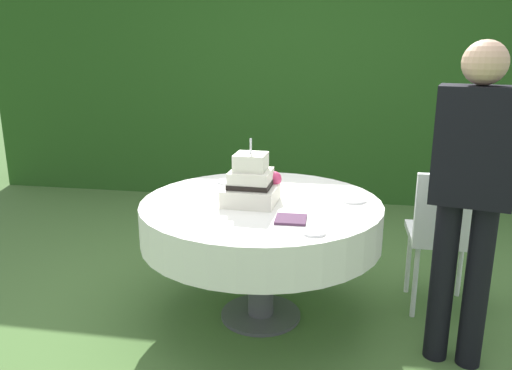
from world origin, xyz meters
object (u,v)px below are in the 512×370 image
object	(u,v)px
serving_plate_near	(228,182)
garden_chair	(446,229)
wedding_cake	(252,184)
serving_plate_right	(314,232)
serving_plate_left	(353,200)
standing_person	(471,187)
cake_table	(261,221)
napkin_stack	(291,219)
serving_plate_far	(262,184)

from	to	relation	value
serving_plate_near	garden_chair	world-z (taller)	garden_chair
wedding_cake	serving_plate_right	xyz separation A→B (m)	(0.38, -0.42, -0.10)
serving_plate_near	serving_plate_left	xyz separation A→B (m)	(0.79, -0.26, 0.00)
serving_plate_near	standing_person	bearing A→B (deg)	-25.32
cake_table	standing_person	distance (m)	1.12
serving_plate_near	napkin_stack	bearing A→B (deg)	-53.89
serving_plate_far	garden_chair	distance (m)	1.13
garden_chair	standing_person	distance (m)	0.63
garden_chair	wedding_cake	bearing A→B (deg)	-166.40
serving_plate_right	wedding_cake	bearing A→B (deg)	131.67
serving_plate_far	napkin_stack	distance (m)	0.69
cake_table	serving_plate_far	xyz separation A→B (m)	(-0.05, 0.35, 0.12)
napkin_stack	serving_plate_far	bearing A→B (deg)	111.63
serving_plate_near	serving_plate_left	world-z (taller)	same
serving_plate_far	serving_plate_left	distance (m)	0.62
serving_plate_near	garden_chair	xyz separation A→B (m)	(1.33, -0.13, -0.19)
wedding_cake	napkin_stack	world-z (taller)	wedding_cake
wedding_cake	serving_plate_left	size ratio (longest dim) A/B	2.44
serving_plate_right	serving_plate_near	bearing A→B (deg)	126.52
cake_table	serving_plate_right	world-z (taller)	serving_plate_right
serving_plate_far	serving_plate_near	bearing A→B (deg)	176.27
serving_plate_left	serving_plate_right	size ratio (longest dim) A/B	1.37
cake_table	standing_person	xyz separation A→B (m)	(1.04, -0.26, 0.32)
wedding_cake	garden_chair	size ratio (longest dim) A/B	0.41
serving_plate_left	standing_person	bearing A→B (deg)	-34.49
cake_table	serving_plate_right	bearing A→B (deg)	-54.15
garden_chair	napkin_stack	bearing A→B (deg)	-148.43
serving_plate_far	serving_plate_left	xyz separation A→B (m)	(0.57, -0.25, 0.00)
cake_table	serving_plate_left	xyz separation A→B (m)	(0.51, 0.10, 0.12)
wedding_cake	serving_plate_near	distance (m)	0.47
napkin_stack	garden_chair	distance (m)	1.02
serving_plate_left	garden_chair	world-z (taller)	garden_chair
wedding_cake	serving_plate_left	bearing A→B (deg)	13.68
napkin_stack	serving_plate_left	bearing A→B (deg)	51.69
serving_plate_left	napkin_stack	world-z (taller)	napkin_stack
serving_plate_left	standing_person	distance (m)	0.67
wedding_cake	standing_person	world-z (taller)	standing_person
serving_plate_right	napkin_stack	bearing A→B (deg)	128.10
garden_chair	standing_person	xyz separation A→B (m)	(-0.01, -0.50, 0.39)
serving_plate_left	napkin_stack	bearing A→B (deg)	-128.31
serving_plate_left	napkin_stack	distance (m)	0.50
napkin_stack	serving_plate_near	bearing A→B (deg)	126.11
wedding_cake	napkin_stack	xyz separation A→B (m)	(0.25, -0.26, -0.10)
standing_person	cake_table	bearing A→B (deg)	165.93
serving_plate_near	garden_chair	distance (m)	1.35
serving_plate_left	serving_plate_right	world-z (taller)	same
serving_plate_left	garden_chair	bearing A→B (deg)	13.53
serving_plate_right	serving_plate_far	bearing A→B (deg)	115.43
cake_table	serving_plate_near	size ratio (longest dim) A/B	9.77
wedding_cake	standing_person	xyz separation A→B (m)	(1.09, -0.23, 0.10)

